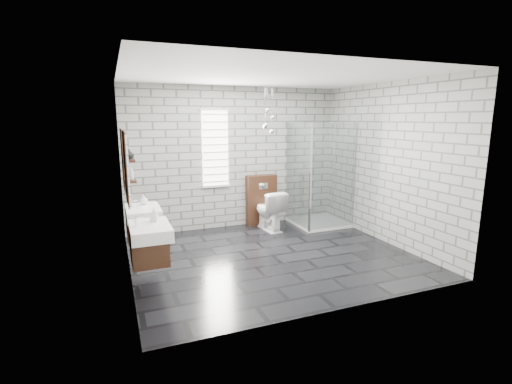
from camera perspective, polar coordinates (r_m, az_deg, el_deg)
floor at (r=5.88m, az=2.52°, el=-9.83°), size 4.20×3.60×0.02m
ceiling at (r=5.52m, az=2.78°, el=17.54°), size 4.20×3.60×0.02m
wall_back at (r=7.22m, az=-3.24°, el=5.24°), size 4.20×0.02×2.70m
wall_front at (r=3.98m, az=13.32°, el=0.03°), size 4.20×0.02×2.70m
wall_left at (r=5.07m, az=-19.72°, el=2.04°), size 0.02×3.60×2.70m
wall_right at (r=6.68m, az=19.46°, el=4.13°), size 0.02×3.60×2.70m
vanity_left at (r=4.66m, az=-16.50°, el=-6.01°), size 0.47×0.70×1.57m
vanity_right at (r=5.58m, az=-17.39°, el=-3.24°), size 0.47×0.70×1.57m
shelf_lower at (r=5.03m, az=-18.77°, el=1.68°), size 0.14×0.30×0.03m
shelf_upper at (r=4.99m, az=-18.96°, el=4.62°), size 0.14×0.30×0.03m
window at (r=7.06m, az=-6.29°, el=6.68°), size 0.56×0.05×1.48m
cistern_panel at (r=7.42m, az=0.82°, el=-1.23°), size 0.60×0.20×1.00m
flush_plate at (r=7.27m, az=1.14°, el=0.92°), size 0.18×0.01×0.12m
shower_enclosure at (r=7.41m, az=9.48°, el=-1.38°), size 1.00×1.00×2.03m
pendant_cluster at (r=6.96m, az=1.89°, el=10.80°), size 0.29×0.23×0.87m
toilet at (r=7.09m, az=2.05°, el=-2.80°), size 0.49×0.78×0.77m
soap_bottle_a at (r=4.76m, az=-15.42°, el=-3.33°), size 0.10×0.11×0.18m
soap_bottle_b at (r=5.71m, az=-16.91°, el=-1.15°), size 0.15×0.15×0.15m
soap_bottle_c at (r=5.00m, az=-18.72°, el=2.86°), size 0.08×0.08×0.18m
vase at (r=5.02m, az=-18.92°, el=5.55°), size 0.13×0.13×0.12m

